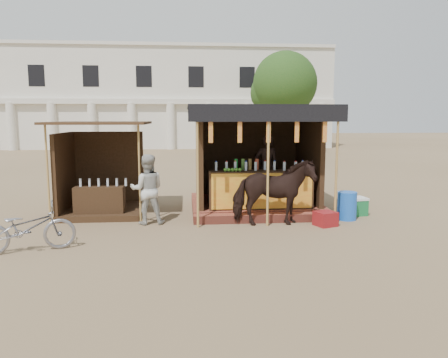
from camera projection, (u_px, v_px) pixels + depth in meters
name	position (u px, v px, depth m)	size (l,w,h in m)	color
ground	(231.00, 246.00, 8.48)	(120.00, 120.00, 0.00)	#846B4C
main_stall	(256.00, 172.00, 11.74)	(3.60, 3.61, 2.78)	#984131
secondary_stall	(97.00, 181.00, 11.28)	(2.40, 2.40, 2.38)	#3B2315
cow	(273.00, 193.00, 10.02)	(0.84, 1.83, 1.55)	black
motorbike	(26.00, 228.00, 8.08)	(0.60, 1.73, 0.91)	gray
bystander	(147.00, 189.00, 10.18)	(0.80, 0.62, 1.64)	#B8B8B1
blue_barrel	(347.00, 206.00, 10.67)	(0.46, 0.46, 0.69)	blue
red_crate	(325.00, 219.00, 10.07)	(0.44, 0.42, 0.33)	maroon
cooler	(353.00, 206.00, 11.17)	(0.70, 0.54, 0.46)	#186E36
background_building	(172.00, 100.00, 37.28)	(26.00, 7.45, 8.18)	silver
tree	(282.00, 86.00, 30.17)	(4.50, 4.40, 7.00)	#382314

